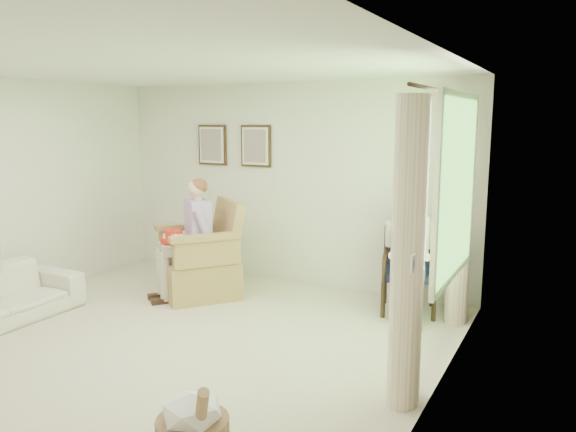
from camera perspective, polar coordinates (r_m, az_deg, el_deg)
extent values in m
plane|color=beige|center=(5.46, -14.08, -13.43)|extent=(5.50, 5.50, 0.00)
cube|color=silver|center=(7.34, -0.10, 3.31)|extent=(5.00, 0.04, 2.60)
cube|color=silver|center=(3.90, 13.69, -2.69)|extent=(0.04, 5.50, 2.60)
cube|color=white|center=(5.05, -15.33, 14.84)|extent=(5.00, 5.50, 0.02)
cube|color=#2D6B23|center=(5.02, 16.83, 2.79)|extent=(0.02, 1.40, 1.50)
cube|color=white|center=(5.00, 17.16, 11.71)|extent=(0.04, 1.52, 0.06)
cube|color=white|center=(5.17, 16.30, -5.80)|extent=(0.04, 1.52, 0.06)
cylinder|color=#382114|center=(5.02, 16.14, 11.98)|extent=(0.03, 2.50, 0.03)
cylinder|color=beige|center=(4.18, 12.08, -3.91)|extent=(0.34, 0.34, 2.30)
cylinder|color=beige|center=(6.06, 17.13, 0.08)|extent=(0.34, 0.34, 2.30)
cube|color=#382114|center=(7.88, -7.68, 7.17)|extent=(0.45, 0.03, 0.55)
cube|color=silver|center=(7.86, -7.77, 7.16)|extent=(0.39, 0.01, 0.49)
cube|color=tan|center=(7.86, -7.81, 7.15)|extent=(0.33, 0.01, 0.43)
cube|color=#382114|center=(7.50, -3.28, 7.11)|extent=(0.45, 0.03, 0.55)
cube|color=silver|center=(7.48, -3.37, 7.10)|extent=(0.39, 0.01, 0.49)
cube|color=tan|center=(7.47, -3.40, 7.10)|extent=(0.33, 0.01, 0.43)
cube|color=#A98750|center=(6.98, -9.02, -6.15)|extent=(0.86, 0.84, 0.45)
cube|color=beige|center=(6.88, -9.24, -3.96)|extent=(0.67, 0.65, 0.11)
cube|color=#A98750|center=(7.12, -7.44, -0.87)|extent=(0.80, 0.24, 0.68)
cube|color=#A98750|center=(7.12, -11.69, -2.59)|extent=(0.11, 0.78, 0.32)
cube|color=#A98750|center=(6.65, -6.34, -3.32)|extent=(0.11, 0.78, 0.32)
cylinder|color=black|center=(6.31, 9.13, -8.16)|extent=(0.05, 0.05, 0.39)
cylinder|color=black|center=(6.17, 13.90, -8.74)|extent=(0.05, 0.05, 0.39)
cylinder|color=black|center=(6.76, 10.49, -6.97)|extent=(0.05, 0.05, 0.39)
cylinder|color=black|center=(6.63, 14.95, -7.47)|extent=(0.05, 0.05, 0.39)
cube|color=#1B1D3D|center=(6.39, 12.19, -5.76)|extent=(0.52, 0.50, 0.09)
cube|color=#1B1D3D|center=(6.56, 12.84, -3.21)|extent=(0.48, 0.06, 0.45)
cube|color=#BEB599|center=(6.84, -9.29, -2.63)|extent=(0.40, 0.26, 0.16)
cube|color=#BA96D4|center=(6.80, -9.25, -0.29)|extent=(0.39, 0.24, 0.46)
sphere|color=#DDAD8E|center=(6.74, -9.39, 2.79)|extent=(0.21, 0.21, 0.21)
ellipsoid|color=brown|center=(6.76, -9.27, 3.02)|extent=(0.22, 0.22, 0.18)
cube|color=#BEB599|center=(6.74, -11.08, -3.30)|extent=(0.14, 0.44, 0.13)
cube|color=#BEB599|center=(6.62, -9.73, -3.50)|extent=(0.14, 0.44, 0.13)
cylinder|color=#BEB599|center=(6.67, -12.07, -6.19)|extent=(0.12, 0.12, 0.57)
cylinder|color=#BEB599|center=(6.55, -10.72, -6.45)|extent=(0.12, 0.12, 0.57)
cube|color=#1B1B3B|center=(6.36, 12.25, -4.41)|extent=(0.40, 0.26, 0.16)
cube|color=silver|center=(6.31, 12.39, -1.90)|extent=(0.39, 0.24, 0.46)
sphere|color=#DDAD8E|center=(6.24, 12.49, 1.41)|extent=(0.21, 0.21, 0.21)
ellipsoid|color=#B7B2AD|center=(6.26, 12.56, 1.67)|extent=(0.22, 0.22, 0.18)
cube|color=#1B1B3B|center=(6.19, 10.79, -5.22)|extent=(0.14, 0.44, 0.13)
cube|color=#1B1B3B|center=(6.14, 12.58, -5.41)|extent=(0.14, 0.44, 0.13)
cylinder|color=#1B1B3B|center=(6.08, 10.15, -8.09)|extent=(0.12, 0.12, 0.49)
cylinder|color=#1B1B3B|center=(6.03, 11.98, -8.31)|extent=(0.12, 0.12, 0.49)
cylinder|color=red|center=(6.76, -11.53, -2.42)|extent=(0.31, 0.31, 0.04)
cylinder|color=red|center=(6.75, -11.55, -1.92)|extent=(0.20, 0.20, 0.12)
cube|color=white|center=(6.68, -10.84, -2.01)|extent=(0.04, 0.01, 0.05)
cube|color=white|center=(6.78, -10.71, -1.83)|extent=(0.03, 0.04, 0.05)
cube|color=white|center=(6.85, -11.41, -1.74)|extent=(0.03, 0.04, 0.05)
cube|color=white|center=(6.81, -12.25, -1.83)|extent=(0.04, 0.01, 0.05)
cube|color=white|center=(6.71, -12.40, -2.01)|extent=(0.03, 0.04, 0.05)
cube|color=white|center=(6.64, -11.70, -2.11)|extent=(0.03, 0.04, 0.05)
ellipsoid|color=white|center=(3.61, -9.71, -18.96)|extent=(0.40, 0.40, 0.24)
cylinder|color=#A57F56|center=(3.52, -8.87, -19.71)|extent=(0.17, 0.32, 0.52)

